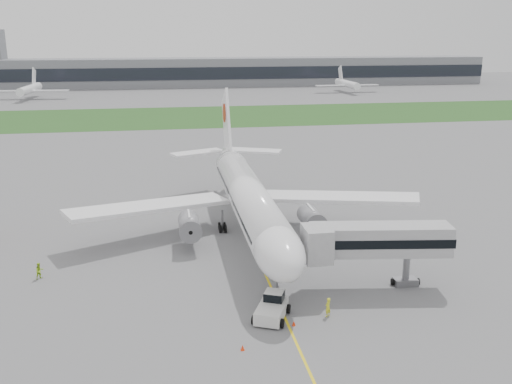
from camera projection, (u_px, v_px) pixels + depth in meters
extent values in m
plane|color=slate|center=(253.00, 248.00, 73.17)|extent=(600.00, 600.00, 0.00)
cube|color=#2B5720|center=(194.00, 116.00, 187.07)|extent=(600.00, 50.00, 0.02)
cube|color=gray|center=(180.00, 72.00, 289.59)|extent=(320.00, 22.00, 14.00)
cube|color=#1E212B|center=(181.00, 74.00, 279.14)|extent=(320.00, 0.60, 6.00)
cylinder|color=white|center=(248.00, 197.00, 75.45)|extent=(5.00, 38.00, 5.00)
ellipsoid|color=white|center=(278.00, 251.00, 56.94)|extent=(5.00, 11.00, 5.00)
cube|color=black|center=(281.00, 246.00, 55.75)|extent=(3.20, 1.54, 1.14)
cone|color=white|center=(228.00, 157.00, 96.12)|extent=(5.00, 10.53, 6.16)
cube|color=white|center=(149.00, 207.00, 75.59)|extent=(22.13, 13.52, 1.70)
cube|color=white|center=(338.00, 197.00, 79.77)|extent=(22.13, 13.52, 1.70)
cylinder|color=gray|center=(189.00, 225.00, 72.50)|extent=(2.70, 5.20, 2.70)
cylinder|color=gray|center=(311.00, 219.00, 75.07)|extent=(2.70, 5.20, 2.70)
cube|color=white|center=(227.00, 126.00, 96.16)|extent=(0.45, 10.90, 12.76)
cylinder|color=#A02009|center=(226.00, 113.00, 96.57)|extent=(0.60, 3.20, 3.20)
cube|color=white|center=(197.00, 153.00, 97.58)|extent=(9.54, 6.34, 0.35)
cube|color=white|center=(255.00, 151.00, 99.19)|extent=(9.54, 6.34, 0.35)
cylinder|color=gray|center=(277.00, 286.00, 58.51)|extent=(0.24, 0.24, 3.10)
cylinder|color=black|center=(222.00, 227.00, 79.15)|extent=(1.40, 1.10, 1.10)
cylinder|color=black|center=(268.00, 225.00, 80.18)|extent=(1.40, 1.10, 1.10)
cube|color=silver|center=(271.00, 311.00, 54.92)|extent=(4.12, 5.13, 1.20)
cube|color=silver|center=(274.00, 296.00, 55.77)|extent=(2.30, 2.20, 1.00)
cube|color=black|center=(274.00, 296.00, 55.75)|extent=(2.36, 2.26, 0.85)
cylinder|color=black|center=(262.00, 306.00, 56.74)|extent=(0.69, 0.96, 0.90)
cylinder|color=black|center=(288.00, 309.00, 56.08)|extent=(0.69, 0.96, 0.90)
cylinder|color=black|center=(254.00, 320.00, 53.94)|extent=(0.69, 0.96, 0.90)
cylinder|color=black|center=(282.00, 323.00, 53.29)|extent=(0.69, 0.96, 0.90)
cube|color=#B2B2B4|center=(380.00, 239.00, 60.38)|extent=(15.17, 5.21, 3.19)
cube|color=black|center=(380.00, 239.00, 60.38)|extent=(15.39, 5.35, 0.96)
cube|color=#B2B2B4|center=(317.00, 244.00, 59.16)|extent=(2.76, 3.61, 3.61)
cylinder|color=gray|center=(406.00, 268.00, 61.92)|extent=(0.74, 0.74, 4.04)
cube|color=gray|center=(405.00, 282.00, 62.37)|extent=(2.73, 1.83, 0.74)
cylinder|color=black|center=(393.00, 282.00, 62.33)|extent=(0.42, 0.78, 0.74)
cylinder|color=black|center=(418.00, 282.00, 62.41)|extent=(0.42, 0.78, 0.74)
cone|color=#FE340D|center=(243.00, 348.00, 49.56)|extent=(0.37, 0.37, 0.51)
cone|color=#FE340D|center=(294.00, 323.00, 53.72)|extent=(0.35, 0.35, 0.48)
imported|color=yellow|center=(328.00, 307.00, 55.30)|extent=(0.85, 0.81, 1.95)
imported|color=#9CCD22|center=(40.00, 271.00, 63.77)|extent=(1.17, 1.14, 1.90)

